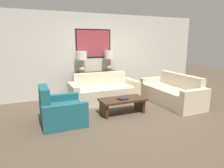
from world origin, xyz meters
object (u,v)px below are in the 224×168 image
object	(u,v)px
couch_by_back_wall	(104,92)
decorative_bowl	(123,98)
coffee_table	(122,103)
armchair_near_back_wall	(60,111)
console_table	(96,84)
couch_by_side	(172,93)
table_lamp_right	(109,57)
table_lamp_left	(82,58)

from	to	relation	value
couch_by_back_wall	decorative_bowl	size ratio (longest dim) A/B	7.03
coffee_table	armchair_near_back_wall	size ratio (longest dim) A/B	1.16
console_table	armchair_near_back_wall	world-z (taller)	armchair_near_back_wall
couch_by_side	table_lamp_right	bearing A→B (deg)	129.18
coffee_table	decorative_bowl	distance (m)	0.12
table_lamp_left	armchair_near_back_wall	size ratio (longest dim) A/B	0.70
table_lamp_left	table_lamp_right	xyz separation A→B (m)	(0.94, 0.00, 0.00)
table_lamp_right	armchair_near_back_wall	world-z (taller)	table_lamp_right
console_table	decorative_bowl	bearing A→B (deg)	-87.86
console_table	decorative_bowl	distance (m)	1.81
couch_by_side	decorative_bowl	size ratio (longest dim) A/B	7.03
table_lamp_right	couch_by_side	world-z (taller)	table_lamp_right
couch_by_side	console_table	bearing A→B (deg)	137.93
couch_by_back_wall	console_table	bearing A→B (deg)	90.00
armchair_near_back_wall	table_lamp_left	bearing A→B (deg)	61.23
table_lamp_left	couch_by_back_wall	world-z (taller)	table_lamp_left
console_table	coffee_table	size ratio (longest dim) A/B	1.28
console_table	table_lamp_right	bearing A→B (deg)	0.00
couch_by_back_wall	decorative_bowl	bearing A→B (deg)	-86.62
table_lamp_left	decorative_bowl	bearing A→B (deg)	-73.51
console_table	coffee_table	distance (m)	1.80
console_table	couch_by_back_wall	bearing A→B (deg)	-90.00
table_lamp_left	couch_by_back_wall	xyz separation A→B (m)	(0.47, -0.66, -0.96)
coffee_table	decorative_bowl	world-z (taller)	decorative_bowl
couch_by_back_wall	couch_by_side	bearing A→B (deg)	-27.81
console_table	table_lamp_right	distance (m)	0.98
table_lamp_right	couch_by_back_wall	size ratio (longest dim) A/B	0.34
couch_by_side	couch_by_back_wall	bearing A→B (deg)	152.19
table_lamp_right	armchair_near_back_wall	size ratio (longest dim) A/B	0.70
console_table	table_lamp_left	distance (m)	0.98
console_table	coffee_table	world-z (taller)	console_table
coffee_table	decorative_bowl	xyz separation A→B (m)	(-0.00, -0.01, 0.12)
armchair_near_back_wall	console_table	bearing A→B (deg)	51.00
console_table	table_lamp_left	bearing A→B (deg)	180.00
couch_by_back_wall	armchair_near_back_wall	world-z (taller)	armchair_near_back_wall
couch_by_back_wall	couch_by_side	xyz separation A→B (m)	(1.77, -0.93, 0.00)
decorative_bowl	couch_by_back_wall	bearing A→B (deg)	93.38
armchair_near_back_wall	decorative_bowl	bearing A→B (deg)	-0.54
couch_by_side	armchair_near_back_wall	bearing A→B (deg)	-176.47
couch_by_side	decorative_bowl	xyz separation A→B (m)	(-1.70, -0.21, 0.11)
couch_by_side	armchair_near_back_wall	distance (m)	3.23
table_lamp_right	couch_by_side	xyz separation A→B (m)	(1.30, -1.60, -0.96)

